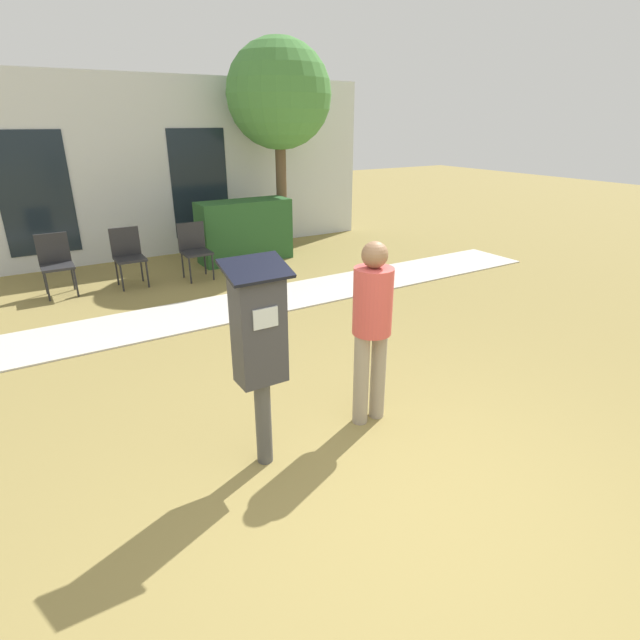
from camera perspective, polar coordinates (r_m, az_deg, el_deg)
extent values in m
plane|color=olive|center=(3.65, 8.33, -20.36)|extent=(40.00, 40.00, 0.00)
cube|color=beige|center=(6.90, -14.33, 0.59)|extent=(12.00, 1.10, 0.02)
cube|color=silver|center=(9.95, -21.89, 15.57)|extent=(10.00, 0.24, 3.20)
cube|color=#19232D|center=(9.69, -29.73, 12.37)|extent=(1.10, 0.02, 2.00)
cube|color=#19232D|center=(10.21, -13.57, 14.91)|extent=(1.10, 0.02, 2.00)
cylinder|color=#4C4C4C|center=(3.82, -6.48, -11.45)|extent=(0.12, 0.12, 0.70)
cube|color=#38383D|center=(3.46, -7.00, -1.02)|extent=(0.34, 0.22, 0.80)
cube|color=silver|center=(3.32, -6.24, 0.22)|extent=(0.18, 0.01, 0.14)
cube|color=black|center=(3.32, -7.34, 5.86)|extent=(0.44, 0.31, 0.12)
cylinder|color=gray|center=(4.23, 4.72, -6.82)|extent=(0.13, 0.13, 0.82)
cylinder|color=gray|center=(4.33, 6.65, -6.20)|extent=(0.13, 0.13, 0.82)
cylinder|color=#D14C47|center=(4.00, 6.06, 2.15)|extent=(0.32, 0.32, 0.55)
sphere|color=#8C6647|center=(3.89, 6.28, 7.42)|extent=(0.21, 0.21, 0.21)
cylinder|color=#262628|center=(8.16, -28.72, 3.31)|extent=(0.03, 0.03, 0.42)
cylinder|color=#262628|center=(8.18, -26.10, 3.83)|extent=(0.03, 0.03, 0.42)
cylinder|color=#262628|center=(8.53, -28.93, 3.98)|extent=(0.03, 0.03, 0.42)
cylinder|color=#262628|center=(8.55, -26.42, 4.47)|extent=(0.03, 0.03, 0.42)
cube|color=#262628|center=(8.30, -27.82, 5.41)|extent=(0.44, 0.44, 0.04)
cube|color=#262628|center=(8.44, -28.23, 7.26)|extent=(0.44, 0.04, 0.44)
cylinder|color=#262628|center=(8.16, -21.69, 4.47)|extent=(0.03, 0.03, 0.42)
cylinder|color=#262628|center=(8.22, -19.11, 4.96)|extent=(0.03, 0.03, 0.42)
cylinder|color=#262628|center=(8.52, -22.20, 5.09)|extent=(0.03, 0.03, 0.42)
cylinder|color=#262628|center=(8.58, -19.72, 5.56)|extent=(0.03, 0.03, 0.42)
cube|color=#262628|center=(8.31, -20.89, 6.54)|extent=(0.44, 0.44, 0.04)
cube|color=#262628|center=(8.45, -21.40, 8.38)|extent=(0.44, 0.04, 0.44)
cylinder|color=#262628|center=(8.22, -14.62, 5.46)|extent=(0.03, 0.03, 0.42)
cylinder|color=#262628|center=(8.33, -12.13, 5.90)|extent=(0.03, 0.03, 0.42)
cylinder|color=#262628|center=(8.57, -15.41, 6.04)|extent=(0.03, 0.03, 0.42)
cylinder|color=#262628|center=(8.68, -13.01, 6.46)|extent=(0.03, 0.03, 0.42)
cube|color=#262628|center=(8.39, -13.93, 7.48)|extent=(0.44, 0.44, 0.04)
cube|color=#262628|center=(8.53, -14.52, 9.29)|extent=(0.44, 0.04, 0.44)
cube|color=#285628|center=(9.37, -8.60, 10.03)|extent=(1.68, 0.60, 1.10)
cylinder|color=brown|center=(9.95, -4.41, 14.10)|extent=(0.20, 0.20, 2.20)
sphere|color=#47843D|center=(9.87, -4.73, 24.31)|extent=(1.90, 1.90, 1.90)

